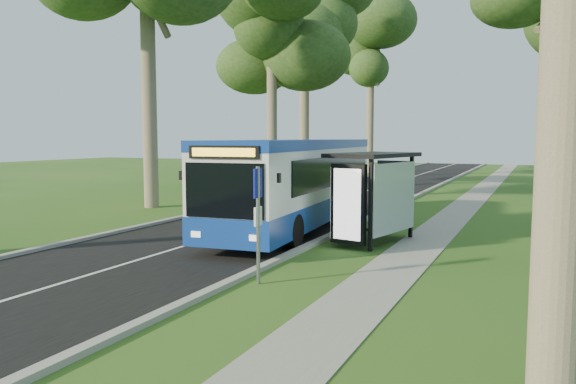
% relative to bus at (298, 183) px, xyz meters
% --- Properties ---
extents(ground, '(120.00, 120.00, 0.00)m').
position_rel_bus_xyz_m(ground, '(1.75, -5.22, -1.66)').
color(ground, '#285319').
rests_on(ground, ground).
extents(road, '(7.00, 100.00, 0.02)m').
position_rel_bus_xyz_m(road, '(-1.75, 4.78, -1.65)').
color(road, black).
rests_on(road, ground).
extents(kerb_east, '(0.25, 100.00, 0.12)m').
position_rel_bus_xyz_m(kerb_east, '(1.75, 4.78, -1.60)').
color(kerb_east, '#9E9B93').
rests_on(kerb_east, ground).
extents(kerb_west, '(0.25, 100.00, 0.12)m').
position_rel_bus_xyz_m(kerb_west, '(-5.25, 4.78, -1.60)').
color(kerb_west, '#9E9B93').
rests_on(kerb_west, ground).
extents(centre_line, '(0.12, 100.00, 0.00)m').
position_rel_bus_xyz_m(centre_line, '(-1.75, 4.78, -1.64)').
color(centre_line, white).
rests_on(centre_line, road).
extents(footpath, '(1.50, 100.00, 0.02)m').
position_rel_bus_xyz_m(footpath, '(4.75, 4.78, -1.65)').
color(footpath, gray).
rests_on(footpath, ground).
extents(bus, '(3.48, 12.28, 3.21)m').
position_rel_bus_xyz_m(bus, '(0.00, 0.00, 0.00)').
color(bus, white).
rests_on(bus, ground).
extents(bus_stop_sign, '(0.09, 0.37, 2.65)m').
position_rel_bus_xyz_m(bus_stop_sign, '(2.29, -7.60, -0.02)').
color(bus_stop_sign, gray).
rests_on(bus_stop_sign, ground).
extents(bus_shelter, '(2.44, 3.58, 2.82)m').
position_rel_bus_xyz_m(bus_shelter, '(3.37, -1.99, 0.33)').
color(bus_shelter, black).
rests_on(bus_shelter, ground).
extents(litter_bin, '(0.57, 0.57, 1.00)m').
position_rel_bus_xyz_m(litter_bin, '(2.44, -1.75, -1.16)').
color(litter_bin, black).
rests_on(litter_bin, ground).
extents(car_white, '(2.98, 4.22, 1.34)m').
position_rel_bus_xyz_m(car_white, '(-6.47, 18.22, -1.00)').
color(car_white, silver).
rests_on(car_white, ground).
extents(car_silver, '(2.52, 5.16, 1.63)m').
position_rel_bus_xyz_m(car_silver, '(-6.34, 20.52, -0.85)').
color(car_silver, '#ABADB3').
rests_on(car_silver, ground).
extents(tree_west_c, '(5.20, 5.20, 12.79)m').
position_rel_bus_xyz_m(tree_west_c, '(-7.25, 12.78, 7.83)').
color(tree_west_c, '#7A6B56').
rests_on(tree_west_c, ground).
extents(tree_west_e, '(5.20, 5.20, 15.48)m').
position_rel_bus_xyz_m(tree_west_e, '(-6.75, 32.78, 9.80)').
color(tree_west_e, '#7A6B56').
rests_on(tree_west_e, ground).
extents(tree_east_d, '(5.20, 5.20, 13.40)m').
position_rel_bus_xyz_m(tree_east_d, '(9.75, 24.78, 8.27)').
color(tree_east_d, '#7A6B56').
rests_on(tree_east_d, ground).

